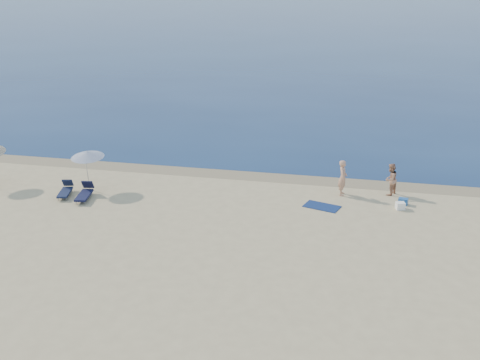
% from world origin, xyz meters
% --- Properties ---
extents(sea, '(240.00, 160.00, 0.01)m').
position_xyz_m(sea, '(0.00, 100.00, 0.00)').
color(sea, '#0C224B').
rests_on(sea, ground).
extents(wet_sand_strip, '(240.00, 1.60, 0.00)m').
position_xyz_m(wet_sand_strip, '(0.00, 19.40, 0.00)').
color(wet_sand_strip, '#847254').
rests_on(wet_sand_strip, ground).
extents(person_left, '(0.43, 0.65, 1.78)m').
position_xyz_m(person_left, '(4.23, 17.62, 0.89)').
color(person_left, tan).
rests_on(person_left, ground).
extents(person_right, '(0.93, 0.98, 1.61)m').
position_xyz_m(person_right, '(6.53, 18.10, 0.80)').
color(person_right, tan).
rests_on(person_right, ground).
extents(beach_towel, '(1.85, 1.37, 0.03)m').
position_xyz_m(beach_towel, '(3.38, 15.87, 0.01)').
color(beach_towel, '#0F204E').
rests_on(beach_towel, ground).
extents(white_bag, '(0.47, 0.43, 0.34)m').
position_xyz_m(white_bag, '(6.98, 16.33, 0.17)').
color(white_bag, white).
rests_on(white_bag, ground).
extents(blue_cooler, '(0.49, 0.40, 0.31)m').
position_xyz_m(blue_cooler, '(7.15, 16.95, 0.15)').
color(blue_cooler, '#1B4F95').
rests_on(blue_cooler, ground).
extents(umbrella_near, '(1.78, 1.80, 2.13)m').
position_xyz_m(umbrella_near, '(-8.30, 15.77, 1.86)').
color(umbrella_near, silver).
rests_on(umbrella_near, ground).
extents(lounger_left, '(0.79, 1.73, 0.73)m').
position_xyz_m(lounger_left, '(-8.03, 14.57, 0.27)').
color(lounger_left, '#131634').
rests_on(lounger_left, ground).
extents(lounger_right, '(0.83, 1.59, 0.67)m').
position_xyz_m(lounger_right, '(-9.15, 14.76, 0.24)').
color(lounger_right, '#151D3A').
rests_on(lounger_right, ground).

